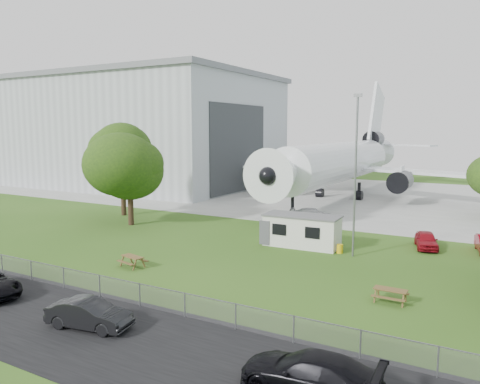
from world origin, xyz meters
The scene contains 16 objects.
ground centered at (0.00, 0.00, 0.00)m, with size 160.00×160.00×0.00m, color #466E23.
asphalt_strip centered at (0.00, -13.00, 0.01)m, with size 120.00×8.00×0.02m, color black.
concrete_apron centered at (0.00, 38.00, 0.01)m, with size 120.00×46.00×0.03m, color #B7B7B2.
hangar centered at (-37.97, 36.00, 9.41)m, with size 43.00×31.00×18.55m.
airliner centered at (-2.00, 35.86, 5.27)m, with size 46.36×47.73×17.69m.
site_cabin centered at (3.68, 7.19, 1.31)m, with size 6.81×2.97×2.62m.
picnic_west centered at (-4.46, -4.07, 0.00)m, with size 1.80×1.50×0.76m, color brown, non-canonical shape.
picnic_east centered at (12.70, -2.17, 0.00)m, with size 1.80×1.50×0.76m, color brown, non-canonical shape.
fence centered at (0.00, -9.50, 0.00)m, with size 58.00×0.04×1.30m, color gray.
lamp_mast centered at (8.20, 6.20, 6.00)m, with size 0.16×0.16×12.00m, color slate.
tree_west_big centered at (-19.09, 10.60, 7.57)m, with size 7.60×7.60×11.39m.
tree_west_small centered at (-14.64, 6.91, 5.69)m, with size 7.51×7.51×9.45m.
car_centre_sedan centered at (0.77, -12.85, 0.70)m, with size 1.47×4.22×1.39m, color black.
car_east_van centered at (12.10, -12.96, 0.76)m, with size 2.13×5.24×1.52m, color black.
car_ne_hatch centered at (12.68, 11.46, 0.67)m, with size 1.59×3.96×1.35m, color maroon.
car_apron_van centered at (0.71, 17.66, 0.67)m, with size 1.88×4.63×1.34m, color silver.
Camera 1 is at (17.69, -28.03, 9.53)m, focal length 35.00 mm.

